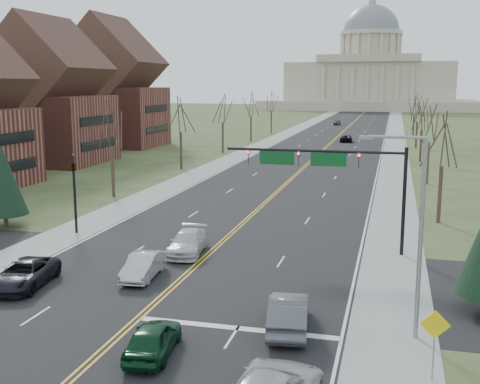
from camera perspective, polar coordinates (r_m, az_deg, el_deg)
The scene contains 34 objects.
ground at distance 31.14m, azimuth -8.86°, elevation -11.07°, with size 600.00×600.00×0.00m, color #394723.
road at distance 137.54m, azimuth 9.51°, elevation 5.45°, with size 20.00×380.00×0.01m, color black.
cross_road at distance 36.40m, azimuth -5.11°, elevation -7.79°, with size 120.00×14.00×0.01m, color black.
sidewalk_left at distance 139.07m, azimuth 4.56°, elevation 5.61°, with size 4.00×380.00×0.03m, color gray.
sidewalk_right at distance 137.04m, azimuth 14.53°, elevation 5.25°, with size 4.00×380.00×0.03m, color gray.
center_line at distance 137.54m, azimuth 9.51°, elevation 5.45°, with size 0.42×380.00×0.01m, color gold.
edge_line_left at distance 138.72m, azimuth 5.46°, elevation 5.58°, with size 0.15×380.00×0.01m, color silver.
edge_line_right at distance 137.06m, azimuth 13.61°, elevation 5.29°, with size 0.15×380.00×0.01m, color silver.
stop_bar at distance 28.74m, azimuth -0.23°, elevation -12.78°, with size 9.50×0.50×0.01m, color silver.
capitol at distance 276.75m, azimuth 12.18°, elevation 10.67°, with size 90.00×60.00×50.00m.
signal_mast at distance 40.68m, azimuth 8.29°, elevation 2.39°, with size 12.12×0.44×7.20m.
signal_left at distance 46.91m, azimuth -15.44°, elevation 0.64°, with size 0.32×0.36×6.00m.
street_light at distance 27.28m, azimuth 16.27°, elevation -2.94°, with size 2.90×0.25×9.07m.
warn_sign at distance 24.46m, azimuth 17.98°, elevation -12.49°, with size 1.13×0.07×2.87m.
tree_r_0 at distance 50.94m, azimuth 18.68°, elevation 4.42°, with size 3.74×3.74×8.50m.
tree_l_0 at distance 61.13m, azimuth -12.12°, elevation 5.99°, with size 3.96×3.96×9.00m.
tree_r_1 at distance 70.84m, azimuth 17.55°, elevation 5.99°, with size 3.74×3.74×8.50m.
tree_l_1 at distance 79.50m, azimuth -5.67°, elevation 7.11°, with size 3.96×3.96×9.00m.
tree_r_2 at distance 90.78m, azimuth 16.91°, elevation 6.86°, with size 3.74×3.74×8.50m.
tree_l_2 at distance 98.50m, azimuth -1.66°, elevation 7.76°, with size 3.96×3.96×9.00m.
tree_r_3 at distance 110.75m, azimuth 16.49°, elevation 7.42°, with size 3.74×3.74×8.50m.
tree_l_3 at distance 117.84m, azimuth 1.05°, elevation 8.18°, with size 3.96×3.96×9.00m.
tree_r_4 at distance 130.72m, azimuth 16.21°, elevation 7.81°, with size 3.74×3.74×8.50m.
tree_l_4 at distance 137.37m, azimuth 3.00°, elevation 8.46°, with size 3.96×3.96×9.00m.
conifer_l at distance 50.83m, azimuth -21.54°, elevation 1.04°, with size 3.64×3.64×6.50m.
bldg_left_mid at distance 90.25m, azimuth -17.69°, elevation 8.07°, with size 15.10×14.28×20.75m.
bldg_left_far at distance 112.19m, azimuth -12.05°, elevation 9.18°, with size 17.10×14.28×23.25m.
car_nb_inner_lead at distance 26.15m, azimuth -8.26°, elevation -13.59°, with size 1.71×4.26×1.45m, color #0C351D.
car_nb_outer_lead at distance 28.35m, azimuth 4.62°, elevation -11.34°, with size 1.76×5.05×1.66m, color #4F5257.
car_sb_inner_lead at distance 35.88m, azimuth -9.18°, elevation -6.93°, with size 1.53×4.40×1.45m, color #B4B7BC.
car_sb_outer_lead at distance 36.05m, azimuth -19.79°, elevation -7.32°, with size 2.45×5.31×1.48m, color black.
car_sb_inner_second at distance 40.49m, azimuth -4.99°, elevation -4.80°, with size 2.11×5.19×1.51m, color silver.
car_far_nb at distance 119.48m, azimuth 10.02°, elevation 5.06°, with size 2.35×5.10×1.42m, color black.
car_far_sb at distance 167.44m, azimuth 9.20°, elevation 6.54°, with size 1.65×4.09×1.39m, color #44464B.
Camera 1 is at (11.68, -26.58, 11.28)m, focal length 45.00 mm.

